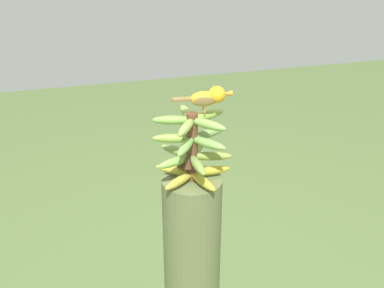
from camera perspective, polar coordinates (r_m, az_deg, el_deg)
The scene contains 3 objects.
banana_tree at distance 2.14m, azimuth 0.00°, elevation -14.88°, with size 0.24×0.24×0.92m, color #5B663D.
banana_bunch at distance 1.81m, azimuth -0.03°, elevation -0.45°, with size 0.30×0.30×0.28m.
perched_bird at distance 1.75m, azimuth 2.04°, elevation 5.57°, with size 0.07×0.22×0.09m.
Camera 1 is at (-1.56, 0.43, 1.85)m, focal length 45.16 mm.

